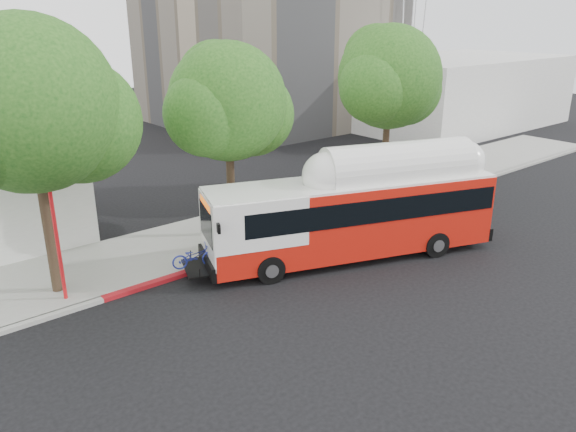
# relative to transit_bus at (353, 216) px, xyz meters

# --- Properties ---
(ground) EXTENTS (120.00, 120.00, 0.00)m
(ground) POSITION_rel_transit_bus_xyz_m (-1.64, -1.02, -1.78)
(ground) COLOR black
(ground) RESTS_ON ground
(sidewalk) EXTENTS (60.00, 5.00, 0.15)m
(sidewalk) POSITION_rel_transit_bus_xyz_m (-1.64, 5.48, -1.70)
(sidewalk) COLOR gray
(sidewalk) RESTS_ON ground
(curb_strip) EXTENTS (60.00, 0.30, 0.15)m
(curb_strip) POSITION_rel_transit_bus_xyz_m (-1.64, 2.88, -1.70)
(curb_strip) COLOR gray
(curb_strip) RESTS_ON ground
(red_curb_segment) EXTENTS (10.00, 0.32, 0.16)m
(red_curb_segment) POSITION_rel_transit_bus_xyz_m (-4.64, 2.88, -1.70)
(red_curb_segment) COLOR maroon
(red_curb_segment) RESTS_ON ground
(street_tree_left) EXTENTS (6.67, 5.80, 9.74)m
(street_tree_left) POSITION_rel_transit_bus_xyz_m (-10.17, 4.54, 4.83)
(street_tree_left) COLOR #2D2116
(street_tree_left) RESTS_ON ground
(street_tree_mid) EXTENTS (5.75, 5.00, 8.62)m
(street_tree_mid) POSITION_rel_transit_bus_xyz_m (-2.23, 5.04, 4.13)
(street_tree_mid) COLOR #2D2116
(street_tree_mid) RESTS_ON ground
(street_tree_right) EXTENTS (6.21, 5.40, 9.18)m
(street_tree_right) POSITION_rel_transit_bus_xyz_m (7.80, 4.84, 4.48)
(street_tree_right) COLOR #2D2116
(street_tree_right) RESTS_ON ground
(horizon_block) EXTENTS (20.00, 12.00, 6.00)m
(horizon_block) POSITION_rel_transit_bus_xyz_m (28.36, 14.98, 1.22)
(horizon_block) COLOR silver
(horizon_block) RESTS_ON ground
(transit_bus) EXTENTS (12.83, 6.52, 3.80)m
(transit_bus) POSITION_rel_transit_bus_xyz_m (0.00, 0.00, 0.00)
(transit_bus) COLOR red
(transit_bus) RESTS_ON ground
(signal_pole) EXTENTS (0.13, 0.44, 4.61)m
(signal_pole) POSITION_rel_transit_bus_xyz_m (-10.63, 3.66, 0.59)
(signal_pole) COLOR red
(signal_pole) RESTS_ON ground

